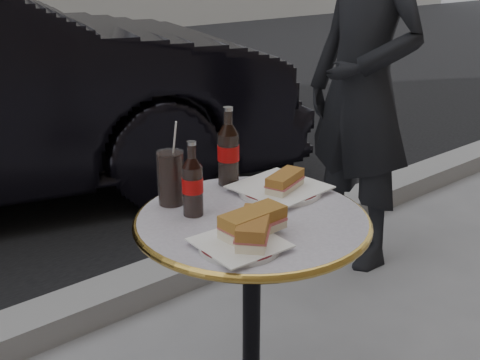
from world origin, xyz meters
TOP-DOWN VIEW (x-y plane):
  - curb at (0.00, 0.90)m, footprint 40.00×0.20m
  - bistro_table at (0.00, 0.00)m, footprint 0.62×0.62m
  - plate_left at (-0.14, -0.11)m, footprint 0.23×0.23m
  - plate_right at (0.17, 0.08)m, footprint 0.26×0.26m
  - sandwich_left_a at (-0.10, -0.12)m, footprint 0.17×0.16m
  - sandwich_left_b at (-0.08, -0.10)m, footprint 0.17×0.08m
  - sandwich_right at (0.17, 0.06)m, footprint 0.15×0.10m
  - cola_bottle_left at (-0.11, 0.11)m, footprint 0.07×0.07m
  - cola_bottle_right at (0.10, 0.23)m, footprint 0.08×0.08m
  - cola_glass at (-0.11, 0.21)m, footprint 0.10×0.10m
  - pedestrian at (1.16, 0.59)m, footprint 0.43×0.62m

SIDE VIEW (x-z plane):
  - curb at x=0.00m, z-range -0.01..0.11m
  - bistro_table at x=0.00m, z-range 0.00..0.73m
  - plate_left at x=-0.14m, z-range 0.73..0.74m
  - plate_right at x=0.17m, z-range 0.73..0.75m
  - sandwich_right at x=0.17m, z-range 0.75..0.79m
  - sandwich_left_a at x=-0.10m, z-range 0.74..0.80m
  - sandwich_left_b at x=-0.08m, z-range 0.74..0.80m
  - cola_glass at x=-0.11m, z-range 0.73..0.88m
  - pedestrian at x=1.16m, z-range 0.00..1.63m
  - cola_bottle_left at x=-0.11m, z-range 0.73..0.93m
  - cola_bottle_right at x=0.10m, z-range 0.73..0.97m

